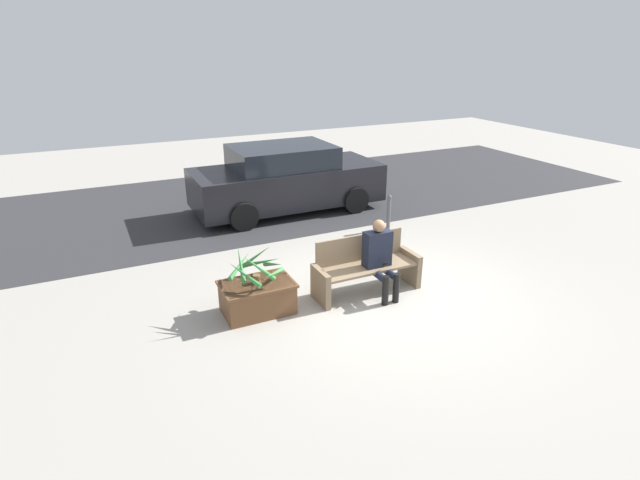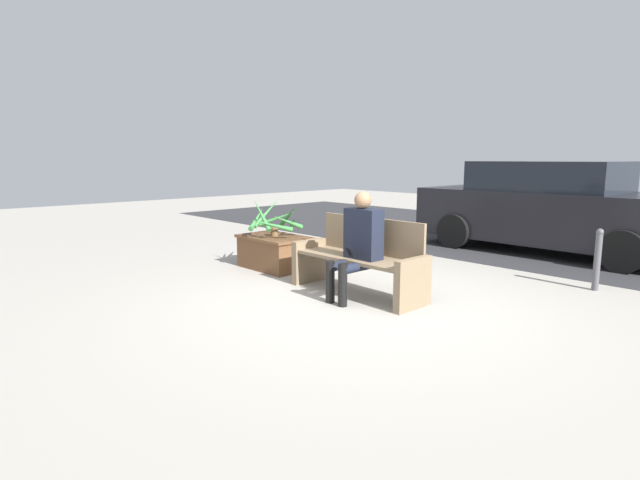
{
  "view_description": "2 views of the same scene",
  "coord_description": "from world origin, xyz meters",
  "px_view_note": "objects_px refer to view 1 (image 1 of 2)",
  "views": [
    {
      "loc": [
        -4.1,
        -5.98,
        3.85
      ],
      "look_at": [
        -0.97,
        0.53,
        0.94
      ],
      "focal_mm": 28.0,
      "sensor_mm": 36.0,
      "label": 1
    },
    {
      "loc": [
        3.75,
        -4.08,
        1.64
      ],
      "look_at": [
        -0.95,
        0.29,
        0.58
      ],
      "focal_mm": 28.0,
      "sensor_mm": 36.0,
      "label": 2
    }
  ],
  "objects_px": {
    "potted_plant": "(256,267)",
    "parked_car": "(286,179)",
    "person_seated": "(380,255)",
    "bollard_post": "(389,212)",
    "planter_box": "(257,296)",
    "bench": "(365,267)"
  },
  "relations": [
    {
      "from": "person_seated",
      "to": "bollard_post",
      "type": "distance_m",
      "value": 3.03
    },
    {
      "from": "planter_box",
      "to": "potted_plant",
      "type": "relative_size",
      "value": 1.23
    },
    {
      "from": "person_seated",
      "to": "potted_plant",
      "type": "distance_m",
      "value": 1.98
    },
    {
      "from": "potted_plant",
      "to": "bollard_post",
      "type": "xyz_separation_m",
      "value": [
        3.72,
        2.13,
        -0.34
      ]
    },
    {
      "from": "bench",
      "to": "parked_car",
      "type": "relative_size",
      "value": 0.4
    },
    {
      "from": "bollard_post",
      "to": "planter_box",
      "type": "bearing_deg",
      "value": -149.98
    },
    {
      "from": "potted_plant",
      "to": "bench",
      "type": "bearing_deg",
      "value": -3.79
    },
    {
      "from": "potted_plant",
      "to": "parked_car",
      "type": "height_order",
      "value": "parked_car"
    },
    {
      "from": "planter_box",
      "to": "bollard_post",
      "type": "height_order",
      "value": "bollard_post"
    },
    {
      "from": "person_seated",
      "to": "parked_car",
      "type": "relative_size",
      "value": 0.28
    },
    {
      "from": "bench",
      "to": "bollard_post",
      "type": "distance_m",
      "value": 2.96
    },
    {
      "from": "person_seated",
      "to": "planter_box",
      "type": "xyz_separation_m",
      "value": [
        -1.96,
        0.29,
        -0.43
      ]
    },
    {
      "from": "person_seated",
      "to": "parked_car",
      "type": "distance_m",
      "value": 4.65
    },
    {
      "from": "person_seated",
      "to": "planter_box",
      "type": "distance_m",
      "value": 2.02
    },
    {
      "from": "potted_plant",
      "to": "planter_box",
      "type": "bearing_deg",
      "value": -108.57
    },
    {
      "from": "bollard_post",
      "to": "parked_car",
      "type": "bearing_deg",
      "value": 124.17
    },
    {
      "from": "parked_car",
      "to": "bench",
      "type": "bearing_deg",
      "value": -95.5
    },
    {
      "from": "bench",
      "to": "planter_box",
      "type": "bearing_deg",
      "value": 176.9
    },
    {
      "from": "bench",
      "to": "parked_car",
      "type": "distance_m",
      "value": 4.48
    },
    {
      "from": "potted_plant",
      "to": "bollard_post",
      "type": "relative_size",
      "value": 1.13
    },
    {
      "from": "potted_plant",
      "to": "parked_car",
      "type": "relative_size",
      "value": 0.2
    },
    {
      "from": "bench",
      "to": "person_seated",
      "type": "distance_m",
      "value": 0.36
    }
  ]
}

